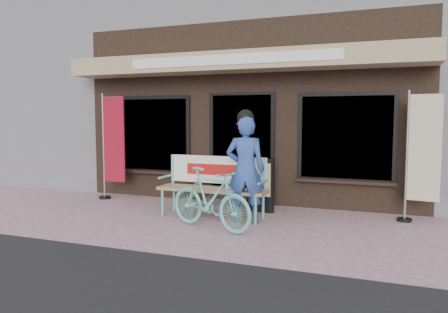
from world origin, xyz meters
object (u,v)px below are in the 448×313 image
at_px(nobori_red, 112,145).
at_px(menu_stand, 260,185).
at_px(nobori_cream, 421,155).
at_px(person, 245,167).
at_px(bench, 214,181).
at_px(bicycle, 210,199).

bearing_deg(nobori_red, menu_stand, -0.25).
height_order(nobori_cream, menu_stand, nobori_cream).
height_order(person, nobori_cream, nobori_cream).
xyz_separation_m(person, nobori_red, (-3.21, 0.93, 0.24)).
bearing_deg(nobori_red, nobori_cream, 1.72).
bearing_deg(menu_stand, bench, -134.43).
bearing_deg(bicycle, menu_stand, 4.87).
bearing_deg(bicycle, nobori_cream, -43.08).
xyz_separation_m(person, bicycle, (-0.36, -0.62, -0.43)).
bearing_deg(menu_stand, nobori_red, -177.71).
xyz_separation_m(bench, bicycle, (0.29, -0.87, -0.14)).
distance_m(person, nobori_cream, 2.84).
relative_size(nobori_red, nobori_cream, 1.03).
xyz_separation_m(nobori_red, nobori_cream, (5.87, 0.03, -0.03)).
bearing_deg(menu_stand, bicycle, -100.48).
bearing_deg(nobori_cream, nobori_red, -171.36).
relative_size(bench, menu_stand, 1.97).
relative_size(person, nobori_red, 0.83).
relative_size(bicycle, nobori_red, 0.71).
distance_m(nobori_red, menu_stand, 3.29).
xyz_separation_m(bicycle, menu_stand, (0.37, 1.46, 0.03)).
height_order(nobori_red, menu_stand, nobori_red).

